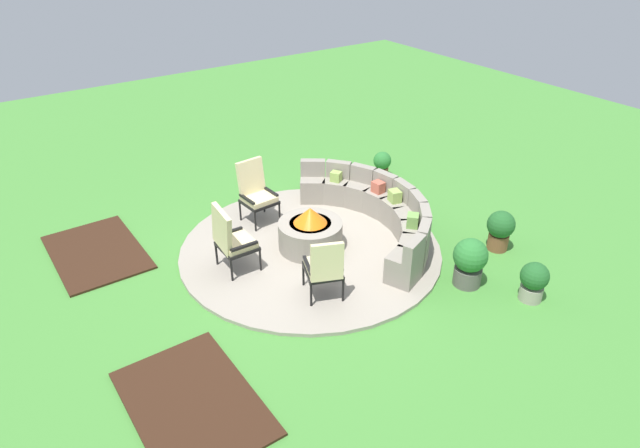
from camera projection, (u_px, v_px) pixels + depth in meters
ground_plane at (311, 250)px, 9.60m from camera, size 24.00×24.00×0.00m
patio_circle at (311, 248)px, 9.58m from camera, size 4.46×4.46×0.06m
mulch_bed_left at (97, 252)px, 9.50m from camera, size 2.07×1.38×0.04m
mulch_bed_right at (193, 403)px, 6.65m from camera, size 2.07×1.38×0.04m
fire_pit at (310, 232)px, 9.42m from camera, size 1.09×1.09×0.76m
curved_stone_bench at (379, 212)px, 9.97m from camera, size 3.68×1.66×0.79m
lounge_chair_front_left at (256, 191)px, 10.11m from camera, size 0.62×0.60×1.15m
lounge_chair_front_right at (231, 238)px, 8.70m from camera, size 0.64×0.55×1.18m
lounge_chair_back_left at (324, 266)px, 8.11m from camera, size 0.72×0.69×1.02m
potted_plant_0 at (534, 281)px, 8.25m from camera, size 0.42×0.42×0.63m
potted_plant_1 at (500, 229)px, 9.43m from camera, size 0.47×0.47×0.72m
potted_plant_2 at (470, 261)px, 8.54m from camera, size 0.53×0.53×0.80m
potted_plant_3 at (382, 163)px, 11.97m from camera, size 0.38×0.38×0.58m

